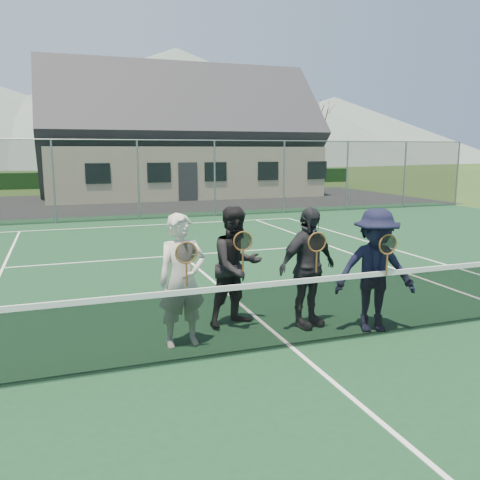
{
  "coord_description": "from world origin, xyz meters",
  "views": [
    {
      "loc": [
        -2.81,
        -5.84,
        2.64
      ],
      "look_at": [
        -0.2,
        1.5,
        1.25
      ],
      "focal_mm": 38.0,
      "sensor_mm": 36.0,
      "label": 1
    }
  ],
  "objects_px": {
    "tennis_net": "(292,311)",
    "player_b": "(237,266)",
    "player_d": "(375,271)",
    "player_a": "(182,280)",
    "player_c": "(308,268)",
    "clubhouse": "(179,126)"
  },
  "relations": [
    {
      "from": "player_c",
      "to": "player_b",
      "type": "bearing_deg",
      "value": 156.52
    },
    {
      "from": "tennis_net",
      "to": "clubhouse",
      "type": "bearing_deg",
      "value": 80.54
    },
    {
      "from": "tennis_net",
      "to": "player_b",
      "type": "relative_size",
      "value": 6.49
    },
    {
      "from": "clubhouse",
      "to": "player_c",
      "type": "distance_m",
      "value": 23.73
    },
    {
      "from": "tennis_net",
      "to": "player_d",
      "type": "bearing_deg",
      "value": 8.88
    },
    {
      "from": "player_a",
      "to": "player_c",
      "type": "distance_m",
      "value": 1.93
    },
    {
      "from": "player_c",
      "to": "player_d",
      "type": "height_order",
      "value": "same"
    },
    {
      "from": "player_c",
      "to": "player_d",
      "type": "xyz_separation_m",
      "value": [
        0.83,
        -0.49,
        -0.0
      ]
    },
    {
      "from": "player_b",
      "to": "player_d",
      "type": "relative_size",
      "value": 1.0
    },
    {
      "from": "tennis_net",
      "to": "player_a",
      "type": "distance_m",
      "value": 1.52
    },
    {
      "from": "tennis_net",
      "to": "clubhouse",
      "type": "distance_m",
      "value": 24.57
    },
    {
      "from": "clubhouse",
      "to": "player_c",
      "type": "height_order",
      "value": "clubhouse"
    },
    {
      "from": "clubhouse",
      "to": "player_b",
      "type": "bearing_deg",
      "value": -100.86
    },
    {
      "from": "player_a",
      "to": "player_c",
      "type": "bearing_deg",
      "value": 3.52
    },
    {
      "from": "player_a",
      "to": "player_b",
      "type": "relative_size",
      "value": 1.0
    },
    {
      "from": "tennis_net",
      "to": "player_a",
      "type": "height_order",
      "value": "player_a"
    },
    {
      "from": "player_d",
      "to": "tennis_net",
      "type": "bearing_deg",
      "value": -171.12
    },
    {
      "from": "player_b",
      "to": "player_a",
      "type": "bearing_deg",
      "value": -150.69
    },
    {
      "from": "clubhouse",
      "to": "player_a",
      "type": "height_order",
      "value": "clubhouse"
    },
    {
      "from": "player_a",
      "to": "clubhouse",
      "type": "bearing_deg",
      "value": 77.13
    },
    {
      "from": "player_b",
      "to": "player_c",
      "type": "distance_m",
      "value": 1.05
    },
    {
      "from": "player_a",
      "to": "player_d",
      "type": "height_order",
      "value": "same"
    }
  ]
}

